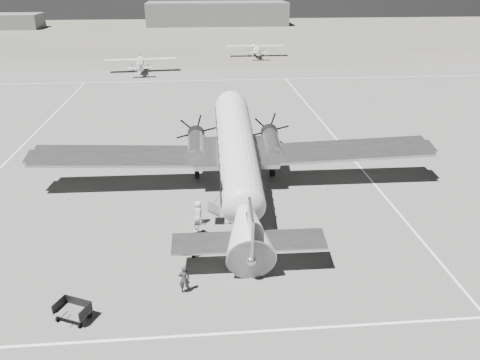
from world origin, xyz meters
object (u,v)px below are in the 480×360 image
baggage_cart_far (73,312)px  ramp_agent (198,229)px  light_plane_right (256,51)px  ground_crew (184,279)px  hangar_main (217,13)px  passenger (198,213)px  shed_secondary (8,21)px  baggage_cart_near (198,244)px  light_plane_left (140,65)px  dc3_airliner (238,159)px

baggage_cart_far → ramp_agent: ramp_agent is taller
light_plane_right → ground_crew: 72.31m
ground_crew → hangar_main: bearing=-101.6°
light_plane_right → passenger: light_plane_right is taller
light_plane_right → ramp_agent: light_plane_right is taller
shed_secondary → baggage_cart_far: 136.02m
hangar_main → baggage_cart_near: hangar_main is taller
ramp_agent → passenger: size_ratio=0.92×
baggage_cart_far → light_plane_left: bearing=117.9°
hangar_main → shed_secondary: (-60.00, -5.00, -1.30)m
dc3_airliner → baggage_cart_far: (-8.77, -12.47, -2.45)m
baggage_cart_near → light_plane_left: bearing=64.3°
passenger → dc3_airliner: bearing=-46.5°
baggage_cart_near → baggage_cart_far: baggage_cart_near is taller
light_plane_right → passenger: 65.25m
hangar_main → baggage_cart_near: bearing=-93.0°
light_plane_left → shed_secondary: bearing=117.9°
baggage_cart_near → shed_secondary: bearing=78.5°
ramp_agent → hangar_main: bearing=13.8°
light_plane_left → ramp_agent: light_plane_left is taller
baggage_cart_far → passenger: passenger is taller
ramp_agent → ground_crew: bearing=-171.6°
light_plane_left → ground_crew: size_ratio=7.34×
passenger → hangar_main: bearing=-12.7°
shed_secondary → light_plane_right: size_ratio=1.59×
baggage_cart_near → baggage_cart_far: size_ratio=1.04×
baggage_cart_near → passenger: bearing=54.1°
shed_secondary → baggage_cart_near: 133.20m
light_plane_right → shed_secondary: bearing=140.2°
light_plane_left → passenger: bearing=-85.2°
hangar_main → ground_crew: 131.02m
dc3_airliner → light_plane_left: dc3_airliner is taller
dc3_airliner → light_plane_right: dc3_airliner is taller
baggage_cart_near → ground_crew: (-0.72, -3.78, 0.31)m
dc3_airliner → ramp_agent: bearing=-115.5°
hangar_main → baggage_cart_far: bearing=-95.4°
light_plane_right → ramp_agent: 67.26m
light_plane_left → passenger: light_plane_left is taller
dc3_airliner → passenger: 5.18m
baggage_cart_far → ramp_agent: 8.88m
dc3_airliner → hangar_main: bearing=89.0°
dc3_airliner → passenger: dc3_airliner is taller
passenger → baggage_cart_far: bearing=136.0°
ramp_agent → light_plane_left: bearing=26.4°
light_plane_left → ramp_agent: (9.01, -52.90, -0.45)m
hangar_main → ramp_agent: hangar_main is taller
ground_crew → shed_secondary: bearing=-75.7°
hangar_main → ramp_agent: 125.99m
baggage_cart_near → ramp_agent: ramp_agent is taller
light_plane_right → baggage_cart_far: size_ratio=6.97×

